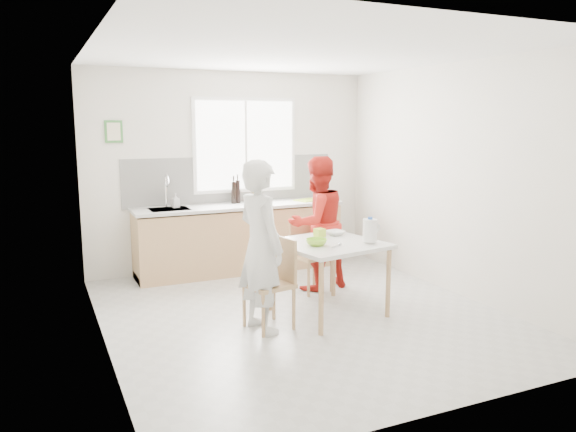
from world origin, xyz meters
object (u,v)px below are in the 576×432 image
object	(u,v)px
chair_left	(274,279)
bowl_white	(335,233)
chair_far	(308,251)
dining_table	(328,250)
person_white	(261,247)
wine_bottle_b	(234,193)
person_red	(317,223)
wine_bottle_a	(238,191)
bowl_green	(316,242)
milk_jug	(370,230)

from	to	relation	value
chair_left	bowl_white	world-z (taller)	chair_left
chair_far	bowl_white	distance (m)	0.65
dining_table	person_white	bearing A→B (deg)	-169.48
person_white	wine_bottle_b	bearing A→B (deg)	-23.36
person_red	wine_bottle_a	size ratio (longest dim) A/B	5.06
bowl_green	wine_bottle_b	size ratio (longest dim) A/B	0.72
milk_jug	person_red	bearing A→B (deg)	82.44
dining_table	wine_bottle_a	distance (m)	2.24
wine_bottle_a	bowl_white	bearing A→B (deg)	-75.84
chair_left	bowl_white	bearing A→B (deg)	104.28
chair_left	person_red	bearing A→B (deg)	124.87
dining_table	wine_bottle_a	size ratio (longest dim) A/B	3.68
bowl_green	wine_bottle_a	xyz separation A→B (m)	(-0.04, 2.28, 0.27)
wine_bottle_b	bowl_green	bearing A→B (deg)	-87.19
bowl_white	wine_bottle_a	world-z (taller)	wine_bottle_a
person_white	person_red	size ratio (longest dim) A/B	1.04
dining_table	person_red	bearing A→B (deg)	70.26
person_white	chair_far	bearing A→B (deg)	-55.56
person_red	milk_jug	size ratio (longest dim) A/B	6.30
dining_table	wine_bottle_b	size ratio (longest dim) A/B	3.92
chair_left	milk_jug	bearing A→B (deg)	74.41
person_red	wine_bottle_b	xyz separation A→B (m)	(-0.61, 1.29, 0.26)
dining_table	chair_far	xyz separation A→B (m)	(0.20, 0.87, -0.22)
chair_far	person_white	distance (m)	1.49
wine_bottle_a	person_red	bearing A→B (deg)	-67.71
dining_table	milk_jug	xyz separation A→B (m)	(0.37, -0.22, 0.22)
person_red	bowl_white	world-z (taller)	person_red
dining_table	person_red	distance (m)	0.93
bowl_white	wine_bottle_a	xyz separation A→B (m)	(-0.48, 1.89, 0.28)
person_white	person_red	xyz separation A→B (m)	(1.14, 1.03, -0.03)
chair_far	person_red	bearing A→B (deg)	-7.06
chair_far	bowl_green	bearing A→B (deg)	-122.43
person_red	bowl_green	world-z (taller)	person_red
chair_left	bowl_white	distance (m)	1.06
person_red	wine_bottle_a	bearing A→B (deg)	-78.23
wine_bottle_a	wine_bottle_b	size ratio (longest dim) A/B	1.07
dining_table	bowl_green	xyz separation A→B (m)	(-0.19, -0.09, 0.11)
bowl_green	milk_jug	bearing A→B (deg)	-13.25
bowl_white	milk_jug	size ratio (longest dim) A/B	0.79
person_red	wine_bottle_b	size ratio (longest dim) A/B	5.39
chair_left	person_red	world-z (taller)	person_red
dining_table	bowl_green	distance (m)	0.24
chair_left	person_red	xyz separation A→B (m)	(0.98, 1.00, 0.32)
bowl_white	person_white	bearing A→B (deg)	-157.11
wine_bottle_a	bowl_green	bearing A→B (deg)	-88.97
chair_far	wine_bottle_b	bearing A→B (deg)	100.30
chair_far	bowl_white	bearing A→B (deg)	-95.05
chair_far	wine_bottle_b	xyz separation A→B (m)	(-0.49, 1.30, 0.59)
chair_far	bowl_green	distance (m)	1.08
bowl_white	milk_jug	distance (m)	0.54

